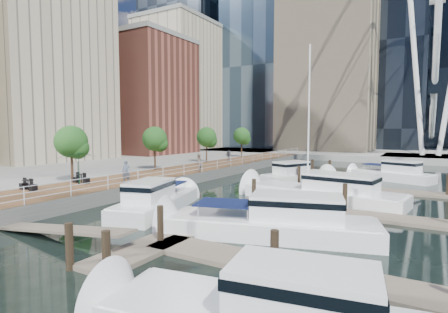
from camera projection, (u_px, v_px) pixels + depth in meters
ground at (143, 225)px, 19.32m from camera, size 520.00×520.00×0.00m
boardwalk at (179, 175)px, 36.72m from camera, size 6.00×60.00×1.00m
seawall at (203, 177)px, 35.21m from camera, size 0.25×60.00×1.00m
land_inland at (29, 163)px, 50.26m from camera, size 48.00×90.00×1.00m
land_far at (376, 145)px, 107.16m from camera, size 200.00×114.00×1.00m
pier at (430, 159)px, 57.06m from camera, size 14.00×12.00×1.00m
railing at (202, 167)px, 35.18m from camera, size 0.10×60.00×1.05m
floating_docks at (332, 200)px, 23.88m from camera, size 16.00×34.00×2.60m
midrise_condos at (104, 81)px, 58.23m from camera, size 19.00×67.00×28.00m
street_trees at (155, 139)px, 36.77m from camera, size 2.60×42.60×4.60m
cafe_tables at (1, 190)px, 22.71m from camera, size 2.50×13.70×0.74m
yacht_foreground at (271, 236)px, 17.28m from camera, size 11.60×5.99×2.15m
pedestrian_near at (126, 172)px, 27.79m from camera, size 0.77×0.76×1.79m
pedestrian_mid at (198, 163)px, 35.43m from camera, size 0.77×0.94×1.80m
pedestrian_far at (229, 155)px, 47.42m from camera, size 0.98×0.55×1.59m
moored_yachts at (328, 203)px, 24.97m from camera, size 23.58×36.84×11.50m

